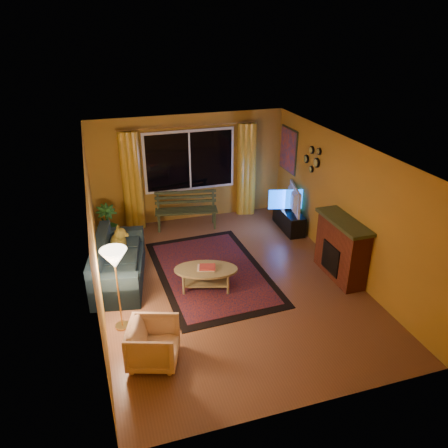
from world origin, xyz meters
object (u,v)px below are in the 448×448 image
object	(u,v)px
sofa	(119,261)
tv_console	(289,220)
floor_lamp	(118,290)
bench	(187,219)
armchair	(153,342)
coffee_table	(206,278)

from	to	relation	value
sofa	tv_console	distance (m)	4.05
tv_console	floor_lamp	bearing A→B (deg)	-146.32
floor_lamp	bench	bearing A→B (deg)	61.07
sofa	tv_console	world-z (taller)	sofa
tv_console	bench	bearing A→B (deg)	163.23
armchair	coffee_table	bearing A→B (deg)	-18.53
sofa	bench	bearing A→B (deg)	57.47
floor_lamp	coffee_table	distance (m)	1.75
bench	tv_console	xyz separation A→B (m)	(2.22, -0.76, 0.02)
armchair	bench	bearing A→B (deg)	-0.35
floor_lamp	tv_console	size ratio (longest dim) A/B	1.26
bench	floor_lamp	world-z (taller)	floor_lamp
sofa	armchair	xyz separation A→B (m)	(0.27, -2.31, -0.05)
coffee_table	tv_console	distance (m)	3.04
floor_lamp	tv_console	world-z (taller)	floor_lamp
bench	sofa	xyz separation A→B (m)	(-1.68, -1.82, 0.18)
bench	armchair	bearing A→B (deg)	-98.86
bench	tv_console	bearing A→B (deg)	-8.92
coffee_table	tv_console	bearing A→B (deg)	36.33
armchair	tv_console	xyz separation A→B (m)	(3.63, 3.37, -0.12)
bench	floor_lamp	distance (m)	3.71
coffee_table	tv_console	world-z (taller)	tv_console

